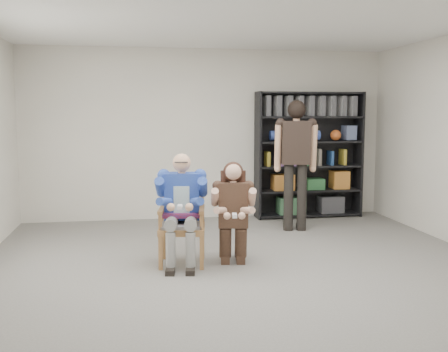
{
  "coord_description": "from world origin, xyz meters",
  "views": [
    {
      "loc": [
        -1.17,
        -5.13,
        1.75
      ],
      "look_at": [
        -0.2,
        0.6,
        1.05
      ],
      "focal_mm": 42.0,
      "sensor_mm": 36.0,
      "label": 1
    }
  ],
  "objects": [
    {
      "name": "room_shell",
      "position": [
        0.0,
        0.0,
        1.4
      ],
      "size": [
        6.0,
        7.0,
        2.8
      ],
      "primitive_type": null,
      "color": "white",
      "rests_on": "ground"
    },
    {
      "name": "floor",
      "position": [
        0.0,
        0.0,
        0.0
      ],
      "size": [
        6.0,
        7.0,
        0.01
      ],
      "primitive_type": "cube",
      "color": "slate",
      "rests_on": "ground"
    },
    {
      "name": "armchair",
      "position": [
        -0.66,
        0.8,
        0.5
      ],
      "size": [
        0.66,
        0.64,
        1.0
      ],
      "primitive_type": null,
      "rotation": [
        0.0,
        0.0,
        -0.15
      ],
      "color": "#A67545",
      "rests_on": "floor"
    },
    {
      "name": "seated_man",
      "position": [
        -0.66,
        0.8,
        0.65
      ],
      "size": [
        0.67,
        0.86,
        1.3
      ],
      "primitive_type": null,
      "rotation": [
        0.0,
        0.0,
        -0.15
      ],
      "color": "#19249A",
      "rests_on": "floor"
    },
    {
      "name": "kneeling_woman",
      "position": [
        -0.08,
        0.68,
        0.6
      ],
      "size": [
        0.61,
        0.87,
        1.19
      ],
      "primitive_type": null,
      "rotation": [
        0.0,
        0.0,
        -0.15
      ],
      "color": "#3A271E",
      "rests_on": "floor"
    },
    {
      "name": "bookshelf",
      "position": [
        1.7,
        3.28,
        1.05
      ],
      "size": [
        1.8,
        0.38,
        2.1
      ],
      "primitive_type": null,
      "color": "black",
      "rests_on": "floor"
    },
    {
      "name": "standing_man",
      "position": [
        1.16,
        2.3,
        0.96
      ],
      "size": [
        0.64,
        0.43,
        1.92
      ],
      "primitive_type": null,
      "rotation": [
        0.0,
        0.0,
        -0.18
      ],
      "color": "black",
      "rests_on": "floor"
    }
  ]
}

